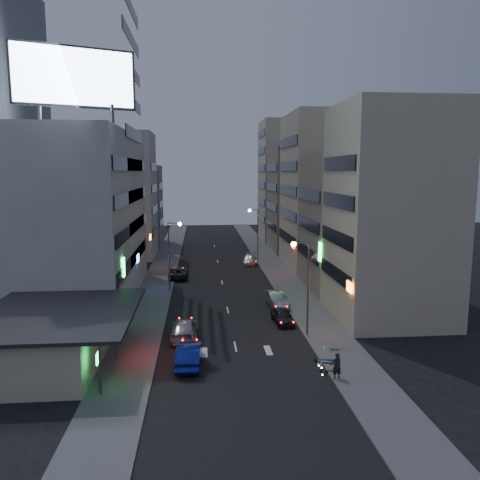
{
  "coord_description": "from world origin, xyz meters",
  "views": [
    {
      "loc": [
        -2.73,
        -31.62,
        13.88
      ],
      "look_at": [
        1.39,
        15.73,
        6.89
      ],
      "focal_mm": 35.0,
      "sensor_mm": 36.0,
      "label": 1
    }
  ],
  "objects": [
    {
      "name": "sidewalk_left",
      "position": [
        -8.0,
        30.0,
        0.06
      ],
      "size": [
        4.0,
        120.0,
        0.12
      ],
      "primitive_type": "cube",
      "color": "#4C4C4F",
      "rests_on": "ground"
    },
    {
      "name": "person",
      "position": [
        6.3,
        -2.59,
        1.01
      ],
      "size": [
        0.71,
        0.53,
        1.77
      ],
      "primitive_type": "imported",
      "rotation": [
        0.0,
        0.0,
        3.31
      ],
      "color": "black",
      "rests_on": "sidewalk_right"
    },
    {
      "name": "road_car_silver",
      "position": [
        -4.11,
        6.42,
        0.77
      ],
      "size": [
        2.24,
        5.35,
        1.54
      ],
      "primitive_type": "imported",
      "rotation": [
        0.0,
        0.0,
        3.13
      ],
      "color": "#9EA0A6",
      "rests_on": "ground"
    },
    {
      "name": "shophouse_far",
      "position": [
        15.0,
        35.0,
        11.0
      ],
      "size": [
        10.0,
        14.0,
        22.0
      ],
      "primitive_type": "cube",
      "color": "#B7B08F",
      "rests_on": "ground"
    },
    {
      "name": "scooter_blue",
      "position": [
        7.18,
        0.55,
        0.74
      ],
      "size": [
        0.85,
        2.08,
        1.24
      ],
      "primitive_type": null,
      "rotation": [
        0.0,
        0.0,
        1.48
      ],
      "color": "navy",
      "rests_on": "sidewalk_right"
    },
    {
      "name": "street_lamp_left",
      "position": [
        -5.9,
        22.0,
        5.36
      ],
      "size": [
        1.6,
        0.44,
        8.02
      ],
      "color": "#595B60",
      "rests_on": "sidewalk_left"
    },
    {
      "name": "white_building",
      "position": [
        -17.0,
        20.0,
        9.0
      ],
      "size": [
        14.0,
        24.0,
        18.0
      ],
      "primitive_type": "cube",
      "color": "beige",
      "rests_on": "ground"
    },
    {
      "name": "shophouse_near",
      "position": [
        15.0,
        10.5,
        10.0
      ],
      "size": [
        10.0,
        11.0,
        20.0
      ],
      "primitive_type": "cube",
      "color": "#B7B08F",
      "rests_on": "ground"
    },
    {
      "name": "food_court",
      "position": [
        -13.9,
        2.0,
        1.98
      ],
      "size": [
        11.0,
        13.0,
        3.88
      ],
      "color": "#B7B08F",
      "rests_on": "ground"
    },
    {
      "name": "parked_car_left",
      "position": [
        -5.6,
        28.88,
        0.72
      ],
      "size": [
        2.41,
        5.18,
        1.44
      ],
      "primitive_type": "imported",
      "rotation": [
        0.0,
        0.0,
        3.15
      ],
      "color": "#2B2B31",
      "rests_on": "ground"
    },
    {
      "name": "ground",
      "position": [
        0.0,
        0.0,
        0.0
      ],
      "size": [
        180.0,
        180.0,
        0.0
      ],
      "primitive_type": "plane",
      "color": "black",
      "rests_on": "ground"
    },
    {
      "name": "parked_car_right_mid",
      "position": [
        5.12,
        14.72,
        0.79
      ],
      "size": [
        2.11,
        4.95,
        1.59
      ],
      "primitive_type": "imported",
      "rotation": [
        0.0,
        0.0,
        0.09
      ],
      "color": "#A1A5A9",
      "rests_on": "ground"
    },
    {
      "name": "scooter_silver_b",
      "position": [
        8.12,
        2.59,
        0.69
      ],
      "size": [
        1.35,
        1.97,
        1.15
      ],
      "primitive_type": null,
      "rotation": [
        0.0,
        0.0,
        1.14
      ],
      "color": "#B4B7BC",
      "rests_on": "sidewalk_right"
    },
    {
      "name": "scooter_black_b",
      "position": [
        7.09,
        0.15,
        0.71
      ],
      "size": [
        0.83,
        1.97,
        1.17
      ],
      "primitive_type": null,
      "rotation": [
        0.0,
        0.0,
        1.67
      ],
      "color": "black",
      "rests_on": "sidewalk_right"
    },
    {
      "name": "far_left_b",
      "position": [
        -16.0,
        58.0,
        7.5
      ],
      "size": [
        12.0,
        10.0,
        15.0
      ],
      "primitive_type": "cube",
      "color": "gray",
      "rests_on": "ground"
    },
    {
      "name": "far_right_a",
      "position": [
        15.5,
        50.0,
        9.0
      ],
      "size": [
        11.0,
        12.0,
        18.0
      ],
      "primitive_type": "cube",
      "color": "gray",
      "rests_on": "ground"
    },
    {
      "name": "scooter_silver_a",
      "position": [
        7.26,
        -0.05,
        0.73
      ],
      "size": [
        1.28,
        2.1,
        1.22
      ],
      "primitive_type": null,
      "rotation": [
        0.0,
        0.0,
        1.24
      ],
      "color": "#999CA0",
      "rests_on": "sidewalk_right"
    },
    {
      "name": "street_lamp_right_near",
      "position": [
        5.9,
        6.0,
        5.36
      ],
      "size": [
        1.6,
        0.44,
        8.02
      ],
      "color": "#595B60",
      "rests_on": "sidewalk_right"
    },
    {
      "name": "sidewalk_right",
      "position": [
        8.0,
        30.0,
        0.06
      ],
      "size": [
        4.0,
        120.0,
        0.12
      ],
      "primitive_type": "cube",
      "color": "#4C4C4F",
      "rests_on": "ground"
    },
    {
      "name": "shophouse_mid",
      "position": [
        15.5,
        22.0,
        8.0
      ],
      "size": [
        11.0,
        12.0,
        16.0
      ],
      "primitive_type": "cube",
      "color": "gray",
      "rests_on": "ground"
    },
    {
      "name": "road_car_blue",
      "position": [
        -3.62,
        0.73,
        0.8
      ],
      "size": [
        1.9,
        4.94,
        1.61
      ],
      "primitive_type": "imported",
      "rotation": [
        0.0,
        0.0,
        3.1
      ],
      "color": "navy",
      "rests_on": "ground"
    },
    {
      "name": "billboard",
      "position": [
        -12.99,
        9.97,
        21.66
      ],
      "size": [
        9.52,
        3.75,
        6.2
      ],
      "rotation": [
        0.0,
        0.0,
        0.35
      ],
      "color": "#595B60",
      "rests_on": "white_building"
    },
    {
      "name": "parked_car_right_far",
      "position": [
        4.85,
        37.57,
        0.69
      ],
      "size": [
        2.47,
        4.94,
        1.38
      ],
      "primitive_type": "imported",
      "rotation": [
        0.0,
        0.0,
        -0.12
      ],
      "color": "#ACB0B5",
      "rests_on": "ground"
    },
    {
      "name": "scooter_black_a",
      "position": [
        6.94,
        -1.48,
        0.67
      ],
      "size": [
        0.98,
        1.89,
        1.1
      ],
      "primitive_type": null,
      "rotation": [
        0.0,
        0.0,
        1.35
      ],
      "color": "black",
      "rests_on": "sidewalk_right"
    },
    {
      "name": "far_right_b",
      "position": [
        16.0,
        64.0,
        12.0
      ],
      "size": [
        12.0,
        12.0,
        24.0
      ],
      "primitive_type": "cube",
      "color": "#B7B08F",
      "rests_on": "ground"
    },
    {
      "name": "street_lamp_right_far",
      "position": [
        5.9,
        40.0,
        5.36
      ],
      "size": [
        1.6,
        0.44,
        8.02
      ],
      "color": "#595B60",
      "rests_on": "sidewalk_right"
    },
    {
      "name": "far_left_a",
      "position": [
        -15.5,
        45.0,
        10.0
      ],
      "size": [
        11.0,
        10.0,
        20.0
      ],
      "primitive_type": "cube",
      "color": "beige",
      "rests_on": "ground"
    },
    {
      "name": "parked_car_right_near",
      "position": [
        4.78,
        9.47,
        0.67
      ],
      "size": [
        1.9,
        4.06,
        1.34
      ],
      "primitive_type": "imported",
      "rotation": [
        0.0,
        0.0,
        0.08
      ],
      "color": "#29292F",
      "rests_on": "ground"
    }
  ]
}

